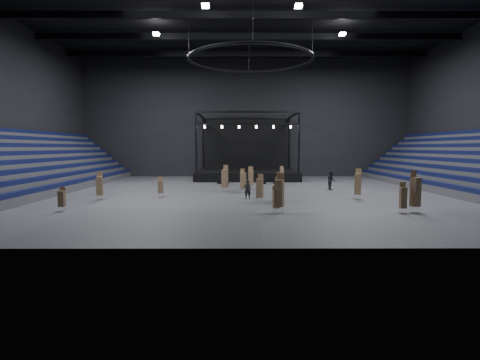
{
  "coord_description": "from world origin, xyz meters",
  "views": [
    {
      "loc": [
        -1.15,
        -37.27,
        4.48
      ],
      "look_at": [
        -1.03,
        -2.0,
        1.4
      ],
      "focal_mm": 28.0,
      "sensor_mm": 36.0,
      "label": 1
    }
  ],
  "objects_px": {
    "chair_stack_2": "(276,199)",
    "chair_stack_12": "(225,178)",
    "chair_stack_6": "(403,197)",
    "chair_stack_10": "(251,177)",
    "stage": "(247,169)",
    "chair_stack_5": "(282,175)",
    "man_center": "(248,189)",
    "chair_stack_0": "(62,198)",
    "chair_stack_8": "(160,186)",
    "crew_member": "(331,180)",
    "chair_stack_3": "(279,192)",
    "chair_stack_4": "(243,180)",
    "flight_case_mid": "(261,181)",
    "chair_stack_11": "(260,188)",
    "chair_stack_9": "(279,186)",
    "flight_case_right": "(278,181)",
    "chair_stack_7": "(100,185)",
    "chair_stack_1": "(415,191)",
    "flight_case_left": "(223,180)",
    "chair_stack_13": "(358,183)"
  },
  "relations": [
    {
      "from": "chair_stack_3",
      "to": "chair_stack_13",
      "type": "xyz_separation_m",
      "value": [
        7.54,
        6.83,
        -0.05
      ]
    },
    {
      "from": "crew_member",
      "to": "chair_stack_5",
      "type": "bearing_deg",
      "value": 34.45
    },
    {
      "from": "stage",
      "to": "chair_stack_8",
      "type": "bearing_deg",
      "value": -112.46
    },
    {
      "from": "chair_stack_7",
      "to": "chair_stack_11",
      "type": "distance_m",
      "value": 13.71
    },
    {
      "from": "chair_stack_9",
      "to": "chair_stack_11",
      "type": "xyz_separation_m",
      "value": [
        -1.63,
        -0.79,
        -0.05
      ]
    },
    {
      "from": "chair_stack_4",
      "to": "man_center",
      "type": "relative_size",
      "value": 1.43
    },
    {
      "from": "chair_stack_3",
      "to": "chair_stack_6",
      "type": "height_order",
      "value": "chair_stack_3"
    },
    {
      "from": "stage",
      "to": "chair_stack_5",
      "type": "distance_m",
      "value": 9.19
    },
    {
      "from": "chair_stack_0",
      "to": "man_center",
      "type": "xyz_separation_m",
      "value": [
        13.17,
        6.29,
        -0.09
      ]
    },
    {
      "from": "chair_stack_5",
      "to": "chair_stack_6",
      "type": "distance_m",
      "value": 20.88
    },
    {
      "from": "flight_case_mid",
      "to": "chair_stack_11",
      "type": "xyz_separation_m",
      "value": [
        -1.09,
        -15.5,
        0.86
      ]
    },
    {
      "from": "chair_stack_4",
      "to": "chair_stack_5",
      "type": "height_order",
      "value": "chair_stack_4"
    },
    {
      "from": "chair_stack_10",
      "to": "chair_stack_4",
      "type": "bearing_deg",
      "value": -106.58
    },
    {
      "from": "stage",
      "to": "chair_stack_5",
      "type": "height_order",
      "value": "stage"
    },
    {
      "from": "chair_stack_3",
      "to": "chair_stack_5",
      "type": "xyz_separation_m",
      "value": [
        2.47,
        20.0,
        -0.26
      ]
    },
    {
      "from": "flight_case_mid",
      "to": "chair_stack_12",
      "type": "bearing_deg",
      "value": -117.52
    },
    {
      "from": "chair_stack_9",
      "to": "chair_stack_0",
      "type": "bearing_deg",
      "value": -144.69
    },
    {
      "from": "chair_stack_3",
      "to": "chair_stack_7",
      "type": "relative_size",
      "value": 1.14
    },
    {
      "from": "flight_case_right",
      "to": "chair_stack_12",
      "type": "height_order",
      "value": "chair_stack_12"
    },
    {
      "from": "stage",
      "to": "chair_stack_11",
      "type": "xyz_separation_m",
      "value": [
        0.56,
        -23.33,
        -0.23
      ]
    },
    {
      "from": "chair_stack_10",
      "to": "crew_member",
      "type": "height_order",
      "value": "chair_stack_10"
    },
    {
      "from": "chair_stack_12",
      "to": "crew_member",
      "type": "xyz_separation_m",
      "value": [
        11.21,
        1.82,
        -0.42
      ]
    },
    {
      "from": "chair_stack_4",
      "to": "chair_stack_12",
      "type": "bearing_deg",
      "value": 133.17
    },
    {
      "from": "chair_stack_6",
      "to": "chair_stack_10",
      "type": "height_order",
      "value": "chair_stack_10"
    },
    {
      "from": "flight_case_mid",
      "to": "chair_stack_3",
      "type": "xyz_separation_m",
      "value": [
        -0.03,
        -20.4,
        1.07
      ]
    },
    {
      "from": "chair_stack_10",
      "to": "chair_stack_11",
      "type": "relative_size",
      "value": 1.05
    },
    {
      "from": "chair_stack_9",
      "to": "flight_case_right",
      "type": "bearing_deg",
      "value": 101.91
    },
    {
      "from": "chair_stack_1",
      "to": "chair_stack_4",
      "type": "xyz_separation_m",
      "value": [
        -11.69,
        11.33,
        -0.25
      ]
    },
    {
      "from": "chair_stack_1",
      "to": "chair_stack_3",
      "type": "xyz_separation_m",
      "value": [
        -9.35,
        -0.14,
        -0.06
      ]
    },
    {
      "from": "chair_stack_5",
      "to": "flight_case_left",
      "type": "bearing_deg",
      "value": 177.18
    },
    {
      "from": "chair_stack_4",
      "to": "crew_member",
      "type": "relative_size",
      "value": 1.22
    },
    {
      "from": "man_center",
      "to": "chair_stack_0",
      "type": "bearing_deg",
      "value": 17.31
    },
    {
      "from": "chair_stack_7",
      "to": "chair_stack_12",
      "type": "bearing_deg",
      "value": 21.73
    },
    {
      "from": "chair_stack_4",
      "to": "stage",
      "type": "bearing_deg",
      "value": 66.21
    },
    {
      "from": "flight_case_left",
      "to": "chair_stack_11",
      "type": "height_order",
      "value": "chair_stack_11"
    },
    {
      "from": "flight_case_right",
      "to": "chair_stack_12",
      "type": "relative_size",
      "value": 0.44
    },
    {
      "from": "flight_case_left",
      "to": "chair_stack_12",
      "type": "distance_m",
      "value": 8.27
    },
    {
      "from": "chair_stack_11",
      "to": "chair_stack_9",
      "type": "bearing_deg",
      "value": 49.39
    },
    {
      "from": "flight_case_mid",
      "to": "chair_stack_8",
      "type": "height_order",
      "value": "chair_stack_8"
    },
    {
      "from": "stage",
      "to": "chair_stack_0",
      "type": "height_order",
      "value": "stage"
    },
    {
      "from": "chair_stack_0",
      "to": "chair_stack_9",
      "type": "xyz_separation_m",
      "value": [
        15.75,
        4.95,
        0.34
      ]
    },
    {
      "from": "chair_stack_0",
      "to": "chair_stack_6",
      "type": "height_order",
      "value": "chair_stack_6"
    },
    {
      "from": "chair_stack_4",
      "to": "chair_stack_7",
      "type": "height_order",
      "value": "chair_stack_7"
    },
    {
      "from": "flight_case_right",
      "to": "chair_stack_12",
      "type": "distance_m",
      "value": 10.38
    },
    {
      "from": "chair_stack_2",
      "to": "chair_stack_12",
      "type": "relative_size",
      "value": 0.68
    },
    {
      "from": "flight_case_left",
      "to": "chair_stack_3",
      "type": "xyz_separation_m",
      "value": [
        4.7,
        -20.54,
        0.98
      ]
    },
    {
      "from": "flight_case_left",
      "to": "chair_stack_7",
      "type": "height_order",
      "value": "chair_stack_7"
    },
    {
      "from": "flight_case_right",
      "to": "chair_stack_9",
      "type": "bearing_deg",
      "value": -95.94
    },
    {
      "from": "stage",
      "to": "chair_stack_13",
      "type": "height_order",
      "value": "stage"
    },
    {
      "from": "chair_stack_9",
      "to": "crew_member",
      "type": "distance_m",
      "value": 10.67
    }
  ]
}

